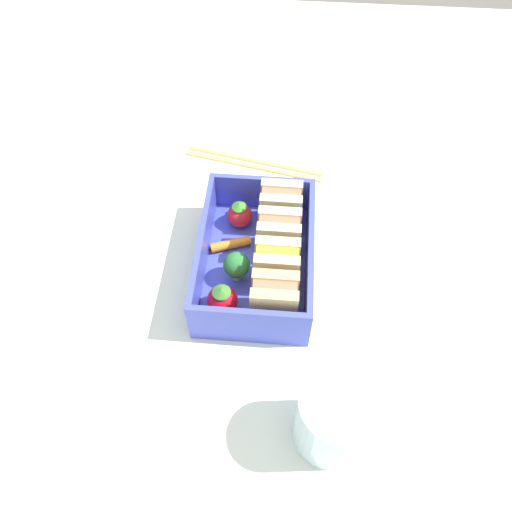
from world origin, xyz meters
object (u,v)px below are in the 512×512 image
at_px(broccoli_floret, 237,265).
at_px(drinking_glass, 333,419).
at_px(sandwich_center_left, 279,235).
at_px(sandwich_center_right, 274,299).
at_px(carrot_stick_far_left, 231,244).
at_px(chopstick_pair, 254,162).
at_px(sandwich_center, 277,266).
at_px(strawberry_far_left, 222,300).
at_px(sandwich_left, 281,207).
at_px(strawberry_left, 240,214).

xyz_separation_m(broccoli_floret, drinking_glass, (0.16, 0.10, 0.01)).
xyz_separation_m(sandwich_center_left, sandwich_center_right, (0.08, 0.00, 0.00)).
relative_size(carrot_stick_far_left, chopstick_pair, 0.25).
distance_m(sandwich_center_right, carrot_stick_far_left, 0.10).
bearing_deg(broccoli_floret, drinking_glass, 32.44).
xyz_separation_m(sandwich_center_left, sandwich_center, (0.04, 0.00, 0.00)).
distance_m(sandwich_center, strawberry_far_left, 0.07).
distance_m(sandwich_center_right, strawberry_far_left, 0.05).
distance_m(carrot_stick_far_left, drinking_glass, 0.23).
bearing_deg(sandwich_left, strawberry_left, -85.33).
height_order(sandwich_left, strawberry_far_left, sandwich_left).
bearing_deg(strawberry_left, carrot_stick_far_left, -11.03).
bearing_deg(chopstick_pair, strawberry_far_left, -3.25).
bearing_deg(broccoli_floret, sandwich_center_left, 133.53).
bearing_deg(sandwich_center_right, strawberry_left, -158.38).
bearing_deg(strawberry_far_left, sandwich_left, 156.20).
relative_size(sandwich_left, chopstick_pair, 0.30).
bearing_deg(sandwich_left, carrot_stick_far_left, -53.42).
bearing_deg(sandwich_left, broccoli_floret, -27.60).
height_order(sandwich_center_right, broccoli_floret, sandwich_center_right).
xyz_separation_m(sandwich_left, strawberry_far_left, (0.12, -0.05, -0.01)).
bearing_deg(sandwich_center_left, sandwich_center, 0.00).
bearing_deg(broccoli_floret, sandwich_center, 89.26).
bearing_deg(sandwich_center_left, sandwich_center_right, 0.00).
distance_m(sandwich_center, strawberry_left, 0.09).
xyz_separation_m(sandwich_center, chopstick_pair, (-0.19, -0.04, -0.04)).
height_order(strawberry_left, drinking_glass, drinking_glass).
distance_m(sandwich_center_left, sandwich_center, 0.04).
bearing_deg(strawberry_far_left, sandwich_center, 126.20).
height_order(sandwich_center, carrot_stick_far_left, sandwich_center).
xyz_separation_m(carrot_stick_far_left, chopstick_pair, (-0.15, 0.01, -0.01)).
bearing_deg(drinking_glass, carrot_stick_far_left, -150.61).
bearing_deg(strawberry_left, sandwich_center_left, 51.82).
height_order(chopstick_pair, drinking_glass, drinking_glass).
bearing_deg(sandwich_center, sandwich_left, 180.00).
bearing_deg(sandwich_left, sandwich_center, 0.00).
relative_size(sandwich_left, strawberry_left, 1.61).
xyz_separation_m(sandwich_center, broccoli_floret, (-0.00, -0.04, -0.01)).
distance_m(strawberry_left, drinking_glass, 0.25).
xyz_separation_m(sandwich_left, chopstick_pair, (-0.11, -0.04, -0.04)).
bearing_deg(drinking_glass, sandwich_left, -166.47).
relative_size(sandwich_left, sandwich_center_right, 1.00).
relative_size(sandwich_center_right, drinking_glass, 0.70).
relative_size(strawberry_left, carrot_stick_far_left, 0.77).
height_order(sandwich_left, carrot_stick_far_left, sandwich_left).
bearing_deg(sandwich_center, drinking_glass, 20.13).
xyz_separation_m(sandwich_center, drinking_glass, (0.15, 0.06, 0.00)).
distance_m(strawberry_far_left, chopstick_pair, 0.23).
height_order(carrot_stick_far_left, chopstick_pair, carrot_stick_far_left).
bearing_deg(drinking_glass, broccoli_floret, -147.56).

